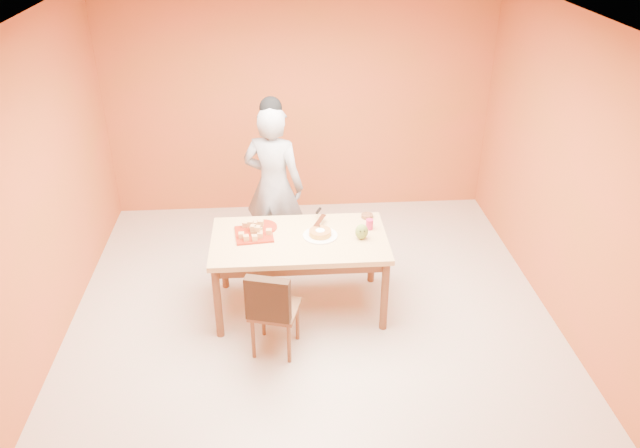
{
  "coord_description": "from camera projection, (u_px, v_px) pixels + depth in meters",
  "views": [
    {
      "loc": [
        -0.27,
        -4.55,
        3.6
      ],
      "look_at": [
        0.08,
        0.3,
        0.93
      ],
      "focal_mm": 35.0,
      "sensor_mm": 36.0,
      "label": 1
    }
  ],
  "objects": [
    {
      "name": "white_cake_plate",
      "position": [
        320.0,
        236.0,
        5.69
      ],
      "size": [
        0.41,
        0.41,
        0.01
      ],
      "primitive_type": "cylinder",
      "rotation": [
        0.0,
        0.0,
        0.37
      ],
      "color": "white",
      "rests_on": "dining_table"
    },
    {
      "name": "egg_ornament",
      "position": [
        362.0,
        232.0,
        5.62
      ],
      "size": [
        0.12,
        0.1,
        0.15
      ],
      "primitive_type": "ellipsoid",
      "rotation": [
        0.0,
        0.0,
        0.05
      ],
      "color": "olive",
      "rests_on": "dining_table"
    },
    {
      "name": "pastry_platter",
      "position": [
        254.0,
        234.0,
        5.7
      ],
      "size": [
        0.37,
        0.37,
        0.02
      ],
      "primitive_type": "cube",
      "rotation": [
        0.0,
        0.0,
        0.11
      ],
      "color": "maroon",
      "rests_on": "dining_table"
    },
    {
      "name": "pastry_pile",
      "position": [
        254.0,
        229.0,
        5.68
      ],
      "size": [
        0.3,
        0.3,
        0.1
      ],
      "primitive_type": null,
      "color": "tan",
      "rests_on": "pastry_platter"
    },
    {
      "name": "wall_back",
      "position": [
        300.0,
        102.0,
        7.26
      ],
      "size": [
        4.5,
        0.0,
        4.5
      ],
      "primitive_type": "plane",
      "rotation": [
        1.57,
        0.0,
        0.0
      ],
      "color": "#C84E2E",
      "rests_on": "floor"
    },
    {
      "name": "dining_chair",
      "position": [
        275.0,
        309.0,
        5.26
      ],
      "size": [
        0.48,
        0.54,
        0.85
      ],
      "rotation": [
        0.0,
        0.0,
        -0.27
      ],
      "color": "brown",
      "rests_on": "floor"
    },
    {
      "name": "checker_tin",
      "position": [
        367.0,
        216.0,
        6.0
      ],
      "size": [
        0.11,
        0.11,
        0.03
      ],
      "primitive_type": "cylinder",
      "rotation": [
        0.0,
        0.0,
        0.0
      ],
      "color": "#371D0F",
      "rests_on": "dining_table"
    },
    {
      "name": "magenta_glass",
      "position": [
        369.0,
        224.0,
        5.79
      ],
      "size": [
        0.09,
        0.09,
        0.1
      ],
      "primitive_type": "cylinder",
      "rotation": [
        0.0,
        0.0,
        -0.29
      ],
      "color": "#B71B47",
      "rests_on": "dining_table"
    },
    {
      "name": "floor",
      "position": [
        314.0,
        329.0,
        5.72
      ],
      "size": [
        5.0,
        5.0,
        0.0
      ],
      "primitive_type": "plane",
      "color": "beige",
      "rests_on": "ground"
    },
    {
      "name": "red_dinner_plate",
      "position": [
        262.0,
        227.0,
        5.82
      ],
      "size": [
        0.3,
        0.3,
        0.02
      ],
      "primitive_type": "cylinder",
      "rotation": [
        0.0,
        0.0,
        -0.06
      ],
      "color": "maroon",
      "rests_on": "dining_table"
    },
    {
      "name": "sponge_cake",
      "position": [
        320.0,
        233.0,
        5.68
      ],
      "size": [
        0.27,
        0.27,
        0.05
      ],
      "primitive_type": "cylinder",
      "rotation": [
        0.0,
        0.0,
        0.42
      ],
      "color": "#F1B33E",
      "rests_on": "white_cake_plate"
    },
    {
      "name": "cake_server",
      "position": [
        320.0,
        221.0,
        5.82
      ],
      "size": [
        0.14,
        0.25,
        0.01
      ],
      "primitive_type": "cube",
      "rotation": [
        0.0,
        0.0,
        -0.4
      ],
      "color": "white",
      "rests_on": "sponge_cake"
    },
    {
      "name": "wall_right",
      "position": [
        581.0,
        188.0,
        5.22
      ],
      "size": [
        0.0,
        5.0,
        5.0
      ],
      "primitive_type": "plane",
      "rotation": [
        1.57,
        0.0,
        -1.57
      ],
      "color": "#C84E2E",
      "rests_on": "floor"
    },
    {
      "name": "person",
      "position": [
        274.0,
        186.0,
        6.38
      ],
      "size": [
        0.73,
        0.6,
        1.73
      ],
      "primitive_type": "imported",
      "rotation": [
        0.0,
        0.0,
        2.8
      ],
      "color": "#9A9A9D",
      "rests_on": "floor"
    },
    {
      "name": "wall_left",
      "position": [
        30.0,
        206.0,
        4.93
      ],
      "size": [
        0.0,
        5.0,
        5.0
      ],
      "primitive_type": "plane",
      "rotation": [
        1.57,
        0.0,
        1.57
      ],
      "color": "#C84E2E",
      "rests_on": "floor"
    },
    {
      "name": "ceiling",
      "position": [
        312.0,
        26.0,
        4.42
      ],
      "size": [
        5.0,
        5.0,
        0.0
      ],
      "primitive_type": "plane",
      "rotation": [
        3.14,
        0.0,
        0.0
      ],
      "color": "silver",
      "rests_on": "wall_back"
    },
    {
      "name": "dining_table",
      "position": [
        299.0,
        247.0,
        5.71
      ],
      "size": [
        1.6,
        0.9,
        0.76
      ],
      "color": "#E4B477",
      "rests_on": "floor"
    }
  ]
}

